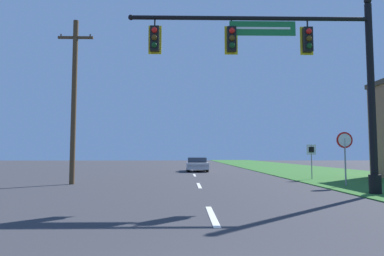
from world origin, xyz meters
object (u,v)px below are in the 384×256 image
object	(u,v)px
car_ahead	(197,164)
utility_pole_near	(74,98)
signal_mast	(303,69)
route_sign_post	(311,154)
stop_sign	(345,146)

from	to	relation	value
car_ahead	utility_pole_near	xyz separation A→B (m)	(-6.71, -12.85, 3.76)
car_ahead	utility_pole_near	world-z (taller)	utility_pole_near
signal_mast	car_ahead	bearing A→B (deg)	101.08
utility_pole_near	car_ahead	bearing A→B (deg)	62.42
signal_mast	car_ahead	xyz separation A→B (m)	(-3.44, 17.55, -4.12)
signal_mast	route_sign_post	world-z (taller)	signal_mast
car_ahead	utility_pole_near	size ratio (longest dim) A/B	0.52
route_sign_post	stop_sign	bearing A→B (deg)	-89.63
route_sign_post	utility_pole_near	world-z (taller)	utility_pole_near
route_sign_post	utility_pole_near	size ratio (longest dim) A/B	0.24
signal_mast	utility_pole_near	xyz separation A→B (m)	(-10.15, 4.70, -0.37)
car_ahead	utility_pole_near	bearing A→B (deg)	-117.58
signal_mast	utility_pole_near	bearing A→B (deg)	155.15
signal_mast	stop_sign	size ratio (longest dim) A/B	3.78
stop_sign	route_sign_post	distance (m)	4.23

